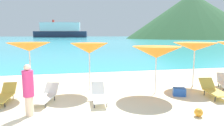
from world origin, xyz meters
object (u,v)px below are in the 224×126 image
umbrella_5 (89,48)px  lounge_chair_3 (4,95)px  umbrella_4 (29,47)px  beach_ball (199,112)px  cooler_box (179,92)px  beachgoer_2 (28,89)px  umbrella_6 (156,52)px  lounge_chair_7 (99,95)px  lounge_chair_0 (213,90)px  umbrella_7 (195,47)px  lounge_chair_1 (46,95)px  cruise_ship (60,31)px

umbrella_5 → lounge_chair_3: umbrella_5 is taller
umbrella_4 → lounge_chair_3: size_ratio=1.38×
beach_ball → cooler_box: bearing=75.4°
umbrella_5 → beachgoer_2: umbrella_5 is taller
umbrella_6 → lounge_chair_7: size_ratio=1.69×
umbrella_5 → lounge_chair_0: umbrella_5 is taller
beach_ball → umbrella_7: bearing=58.9°
lounge_chair_7 → lounge_chair_0: bearing=-0.9°
lounge_chair_1 → beach_ball: (4.94, -2.38, -0.13)m
lounge_chair_3 → lounge_chair_1: bearing=-10.2°
umbrella_6 → beach_ball: umbrella_6 is taller
lounge_chair_7 → cruise_ship: bearing=95.1°
lounge_chair_3 → beach_ball: 7.11m
umbrella_6 → umbrella_5: bearing=158.8°
lounge_chair_7 → cooler_box: bearing=4.8°
umbrella_4 → umbrella_7: (7.85, -0.14, -0.07)m
lounge_chair_3 → cooler_box: bearing=-2.1°
lounge_chair_3 → lounge_chair_7: size_ratio=1.19×
umbrella_5 → cooler_box: umbrella_5 is taller
lounge_chair_3 → cooler_box: size_ratio=3.29×
umbrella_7 → lounge_chair_1: (-7.08, -1.15, -1.74)m
beachgoer_2 → lounge_chair_7: bearing=-174.9°
lounge_chair_1 → beach_ball: lounge_chair_1 is taller
umbrella_5 → lounge_chair_3: bearing=-163.5°
umbrella_5 → cruise_ship: bearing=93.4°
lounge_chair_7 → beach_ball: lounge_chair_7 is taller
umbrella_5 → cruise_ship: size_ratio=0.03×
cruise_ship → umbrella_7: bearing=-72.9°
beachgoer_2 → lounge_chair_1: bearing=-119.4°
lounge_chair_3 → lounge_chair_7: 3.71m
lounge_chair_0 → cruise_ship: cruise_ship is taller
lounge_chair_7 → beachgoer_2: (-2.36, -0.79, 0.59)m
lounge_chair_0 → cruise_ship: bearing=102.7°
cooler_box → lounge_chair_7: bearing=-156.5°
umbrella_5 → lounge_chair_7: 2.51m
umbrella_5 → lounge_chair_0: bearing=-22.3°
umbrella_5 → umbrella_6: 3.03m
umbrella_4 → cruise_ship: 242.27m
umbrella_4 → cooler_box: umbrella_4 is taller
umbrella_7 → cruise_ship: bearing=94.7°
umbrella_4 → lounge_chair_1: 2.36m
lounge_chair_0 → cooler_box: 1.40m
lounge_chair_3 → beach_ball: lounge_chair_3 is taller
umbrella_5 → beach_ball: 5.24m
umbrella_4 → lounge_chair_1: bearing=-59.2°
lounge_chair_3 → beach_ball: size_ratio=6.05×
umbrella_7 → lounge_chair_3: umbrella_7 is taller
cooler_box → umbrella_6: bearing=167.5°
lounge_chair_0 → lounge_chair_7: (-4.82, 0.22, -0.02)m
cruise_ship → beach_ball: bearing=-73.4°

